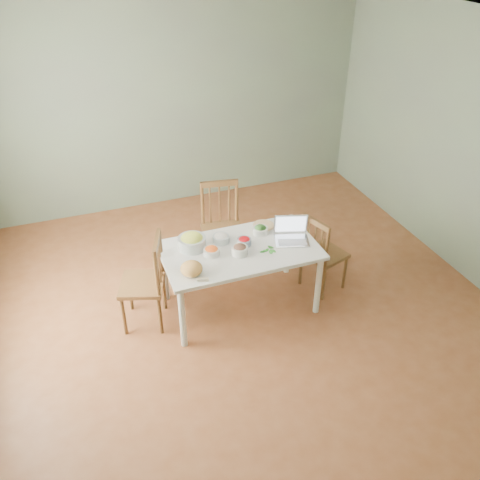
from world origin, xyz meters
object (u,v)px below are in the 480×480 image
object	(u,v)px
bowl_squash	(192,241)
laptop	(292,232)
bread_boule	(191,269)
chair_left	(142,282)
dining_table	(240,278)
chair_far	(223,230)
chair_right	(325,252)

from	to	relation	value
bowl_squash	laptop	xyz separation A→B (m)	(0.95, -0.23, 0.04)
bread_boule	laptop	xyz separation A→B (m)	(1.07, 0.18, 0.05)
chair_left	bread_boule	distance (m)	0.60
dining_table	chair_far	world-z (taller)	chair_far
dining_table	bowl_squash	bearing A→B (deg)	158.02
chair_far	chair_right	world-z (taller)	chair_far
bread_boule	chair_right	bearing A→B (deg)	8.92
dining_table	chair_left	xyz separation A→B (m)	(-0.96, 0.10, 0.13)
bowl_squash	laptop	bearing A→B (deg)	-13.67
chair_right	chair_far	bearing A→B (deg)	34.89
bowl_squash	chair_far	bearing A→B (deg)	47.07
dining_table	chair_right	bearing A→B (deg)	-0.22
chair_far	bread_boule	xyz separation A→B (m)	(-0.60, -0.92, 0.27)
dining_table	laptop	xyz separation A→B (m)	(0.52, -0.06, 0.47)
chair_far	bread_boule	bearing A→B (deg)	-113.42
bowl_squash	dining_table	bearing A→B (deg)	-21.98
chair_left	bread_boule	size ratio (longest dim) A/B	4.80
chair_far	bread_boule	distance (m)	1.13
chair_right	laptop	bearing A→B (deg)	79.97
dining_table	bowl_squash	xyz separation A→B (m)	(-0.43, 0.17, 0.43)
bread_boule	bowl_squash	world-z (taller)	bowl_squash
dining_table	chair_right	distance (m)	0.95
chair_right	laptop	xyz separation A→B (m)	(-0.42, -0.05, 0.37)
dining_table	bread_boule	distance (m)	0.73
dining_table	chair_far	bearing A→B (deg)	85.80
chair_left	bowl_squash	bearing A→B (deg)	116.61
chair_right	bowl_squash	distance (m)	1.42
chair_right	laptop	size ratio (longest dim) A/B	2.70
dining_table	laptop	distance (m)	0.70
bowl_squash	chair_right	bearing A→B (deg)	-7.32
dining_table	laptop	size ratio (longest dim) A/B	4.54
chair_left	chair_right	bearing A→B (deg)	105.59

